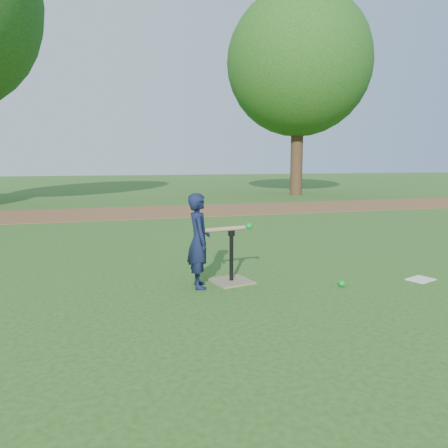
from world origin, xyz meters
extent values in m
plane|color=#285116|center=(0.00, 0.00, 0.00)|extent=(80.00, 80.00, 0.00)
cube|color=brown|center=(0.00, 7.50, 0.01)|extent=(24.00, 3.00, 0.01)
imported|color=#111733|center=(-0.55, 0.01, 0.53)|extent=(0.29, 0.41, 1.06)
sphere|color=#0C8E25|center=(1.00, -0.45, 0.04)|extent=(0.08, 0.08, 0.08)
cube|color=silver|center=(2.07, -0.46, 0.01)|extent=(0.36, 0.32, 0.01)
cube|color=#827252|center=(-0.13, 0.10, 0.01)|extent=(0.51, 0.51, 0.02)
cylinder|color=black|center=(-0.13, 0.10, 0.30)|extent=(0.05, 0.05, 0.55)
cylinder|color=black|center=(-0.13, 0.10, 0.58)|extent=(0.08, 0.08, 0.06)
cylinder|color=tan|center=(-0.25, 0.08, 0.64)|extent=(0.60, 0.17, 0.05)
sphere|color=tan|center=(-0.55, 0.04, 0.64)|extent=(0.06, 0.06, 0.06)
sphere|color=#0C8E25|center=(0.07, 0.05, 0.67)|extent=(0.08, 0.08, 0.08)
cylinder|color=#382316|center=(6.50, 12.00, 1.71)|extent=(0.50, 0.50, 3.42)
sphere|color=#285B19|center=(6.50, 12.00, 5.30)|extent=(5.80, 5.80, 5.80)
camera|label=1|loc=(-1.65, -4.65, 1.41)|focal=35.00mm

